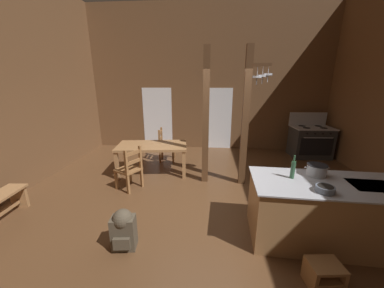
# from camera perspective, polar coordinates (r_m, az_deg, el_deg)

# --- Properties ---
(ground_plane) EXTENTS (8.52, 8.36, 0.10)m
(ground_plane) POSITION_cam_1_polar(r_m,az_deg,el_deg) (4.26, 3.48, -16.63)
(ground_plane) COLOR brown
(wall_back) EXTENTS (8.52, 0.14, 4.61)m
(wall_back) POSITION_cam_1_polar(r_m,az_deg,el_deg) (7.43, 4.36, 16.53)
(wall_back) COLOR brown
(wall_back) RESTS_ON ground_plane
(glazed_door_back_left) EXTENTS (1.00, 0.01, 2.05)m
(glazed_door_back_left) POSITION_cam_1_polar(r_m,az_deg,el_deg) (7.66, -9.05, 6.75)
(glazed_door_back_left) COLOR white
(glazed_door_back_left) RESTS_ON ground_plane
(glazed_panel_back_right) EXTENTS (0.84, 0.01, 2.05)m
(glazed_panel_back_right) POSITION_cam_1_polar(r_m,az_deg,el_deg) (7.47, 7.13, 6.58)
(glazed_panel_back_right) COLOR white
(glazed_panel_back_right) RESTS_ON ground_plane
(kitchen_island) EXTENTS (2.21, 1.09, 0.92)m
(kitchen_island) POSITION_cam_1_polar(r_m,az_deg,el_deg) (3.78, 32.17, -15.00)
(kitchen_island) COLOR #9E7044
(kitchen_island) RESTS_ON ground_plane
(stove_range) EXTENTS (1.17, 0.86, 1.32)m
(stove_range) POSITION_cam_1_polar(r_m,az_deg,el_deg) (7.58, 28.71, 0.63)
(stove_range) COLOR #2C2C2C
(stove_range) RESTS_ON ground_plane
(support_post_with_pot_rack) EXTENTS (0.54, 0.23, 2.96)m
(support_post_with_pot_rack) POSITION_cam_1_polar(r_m,az_deg,el_deg) (4.76, 14.25, 7.54)
(support_post_with_pot_rack) COLOR brown
(support_post_with_pot_rack) RESTS_ON ground_plane
(support_post_center) EXTENTS (0.14, 0.14, 2.96)m
(support_post_center) POSITION_cam_1_polar(r_m,az_deg,el_deg) (4.75, 3.66, 6.76)
(support_post_center) COLOR brown
(support_post_center) RESTS_ON ground_plane
(step_stool) EXTENTS (0.39, 0.31, 0.30)m
(step_stool) POSITION_cam_1_polar(r_m,az_deg,el_deg) (3.21, 31.46, -26.96)
(step_stool) COLOR olive
(step_stool) RESTS_ON ground_plane
(dining_table) EXTENTS (1.79, 1.09, 0.74)m
(dining_table) POSITION_cam_1_polar(r_m,az_deg,el_deg) (5.50, -10.45, -1.06)
(dining_table) COLOR #9E7044
(dining_table) RESTS_ON ground_plane
(ladderback_chair_near_window) EXTENTS (0.46, 0.46, 0.95)m
(ladderback_chair_near_window) POSITION_cam_1_polar(r_m,az_deg,el_deg) (6.38, -7.03, -0.36)
(ladderback_chair_near_window) COLOR olive
(ladderback_chair_near_window) RESTS_ON ground_plane
(ladderback_chair_by_post) EXTENTS (0.60, 0.60, 0.95)m
(ladderback_chair_by_post) POSITION_cam_1_polar(r_m,az_deg,el_deg) (4.83, -16.05, -6.40)
(ladderback_chair_by_post) COLOR olive
(ladderback_chair_by_post) RESTS_ON ground_plane
(backpack) EXTENTS (0.34, 0.33, 0.60)m
(backpack) POSITION_cam_1_polar(r_m,az_deg,el_deg) (3.33, -17.64, -20.38)
(backpack) COLOR #4C4233
(backpack) RESTS_ON ground_plane
(stockpot_on_counter) EXTENTS (0.35, 0.28, 0.17)m
(stockpot_on_counter) POSITION_cam_1_polar(r_m,az_deg,el_deg) (3.69, 30.00, -5.95)
(stockpot_on_counter) COLOR #A8AAB2
(stockpot_on_counter) RESTS_ON kitchen_island
(mixing_bowl_on_counter) EXTENTS (0.23, 0.23, 0.08)m
(mixing_bowl_on_counter) POSITION_cam_1_polar(r_m,az_deg,el_deg) (3.24, 31.66, -10.07)
(mixing_bowl_on_counter) COLOR slate
(mixing_bowl_on_counter) RESTS_ON kitchen_island
(bottle_tall_on_counter) EXTENTS (0.06, 0.06, 0.34)m
(bottle_tall_on_counter) POSITION_cam_1_polar(r_m,az_deg,el_deg) (3.41, 25.05, -6.05)
(bottle_tall_on_counter) COLOR #2D5638
(bottle_tall_on_counter) RESTS_ON kitchen_island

